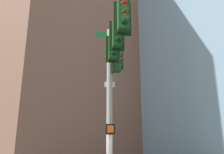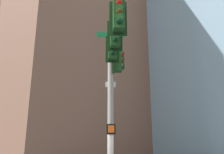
% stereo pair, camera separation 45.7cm
% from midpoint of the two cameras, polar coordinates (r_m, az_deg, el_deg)
% --- Properties ---
extents(signal_pole_assembly, '(3.50, 3.88, 7.29)m').
position_cam_midpoint_polar(signal_pole_assembly, '(9.43, -0.94, 1.96)').
color(signal_pole_assembly, '#9E998C').
rests_on(signal_pole_assembly, ground_plane).
extents(building_brick_nearside, '(25.34, 15.84, 47.84)m').
position_cam_midpoint_polar(building_brick_nearside, '(48.49, -10.19, 11.17)').
color(building_brick_nearside, '#845B47').
rests_on(building_brick_nearside, ground_plane).
extents(building_brick_midblock, '(22.39, 17.24, 36.90)m').
position_cam_midpoint_polar(building_brick_midblock, '(51.55, -16.41, 3.32)').
color(building_brick_midblock, brown).
rests_on(building_brick_midblock, ground_plane).
extents(building_brick_farside, '(18.60, 14.85, 34.30)m').
position_cam_midpoint_polar(building_brick_farside, '(76.17, -14.37, -3.93)').
color(building_brick_farside, '#845B47').
rests_on(building_brick_farside, ground_plane).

